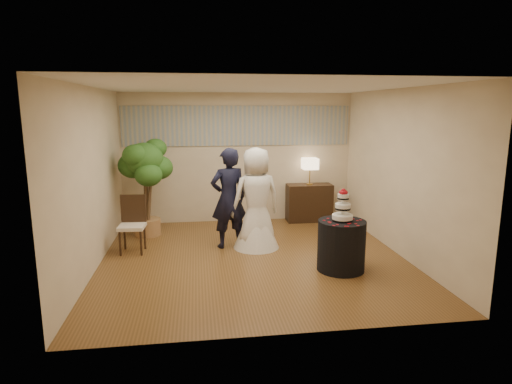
{
  "coord_description": "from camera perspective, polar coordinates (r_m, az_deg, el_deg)",
  "views": [
    {
      "loc": [
        -0.9,
        -6.77,
        2.47
      ],
      "look_at": [
        0.1,
        0.4,
        1.05
      ],
      "focal_mm": 30.0,
      "sensor_mm": 36.0,
      "label": 1
    }
  ],
  "objects": [
    {
      "name": "floor",
      "position": [
        7.26,
        -0.35,
        -8.78
      ],
      "size": [
        5.0,
        5.0,
        0.0
      ],
      "primitive_type": "cube",
      "color": "brown",
      "rests_on": "ground"
    },
    {
      "name": "wall_back",
      "position": [
        9.38,
        -2.38,
        4.53
      ],
      "size": [
        5.0,
        0.06,
        2.8
      ],
      "primitive_type": "cube",
      "color": "beige",
      "rests_on": "ground"
    },
    {
      "name": "wall_right",
      "position": [
        7.65,
        18.55,
        2.48
      ],
      "size": [
        0.06,
        5.0,
        2.8
      ],
      "primitive_type": "cube",
      "color": "beige",
      "rests_on": "ground"
    },
    {
      "name": "wall_front",
      "position": [
        4.49,
        3.84,
        -2.71
      ],
      "size": [
        5.0,
        0.06,
        2.8
      ],
      "primitive_type": "cube",
      "color": "beige",
      "rests_on": "ground"
    },
    {
      "name": "cake_table",
      "position": [
        6.77,
        11.3,
        -7.01
      ],
      "size": [
        0.93,
        0.93,
        0.79
      ],
      "primitive_type": "cylinder",
      "rotation": [
        0.0,
        0.0,
        0.34
      ],
      "color": "black",
      "rests_on": "floor"
    },
    {
      "name": "wedding_cake",
      "position": [
        6.6,
        11.51,
        -1.68
      ],
      "size": [
        0.32,
        0.32,
        0.5
      ],
      "primitive_type": null,
      "color": "white",
      "rests_on": "cake_table"
    },
    {
      "name": "groom",
      "position": [
        7.61,
        -3.67,
        -0.83
      ],
      "size": [
        0.74,
        0.58,
        1.8
      ],
      "primitive_type": "imported",
      "rotation": [
        0.0,
        0.0,
        3.4
      ],
      "color": "black",
      "rests_on": "floor"
    },
    {
      "name": "side_chair",
      "position": [
        7.7,
        -16.22,
        -4.23
      ],
      "size": [
        0.48,
        0.5,
        0.99
      ],
      "primitive_type": null,
      "rotation": [
        0.0,
        0.0,
        -0.07
      ],
      "color": "black",
      "rests_on": "floor"
    },
    {
      "name": "ficus_tree",
      "position": [
        8.56,
        -14.5,
        0.62
      ],
      "size": [
        1.19,
        1.19,
        1.93
      ],
      "primitive_type": null,
      "rotation": [
        0.0,
        0.0,
        0.38
      ],
      "color": "#2C5C1E",
      "rests_on": "floor"
    },
    {
      "name": "console",
      "position": [
        9.56,
        7.09,
        -1.42
      ],
      "size": [
        1.0,
        0.45,
        0.82
      ],
      "primitive_type": "cube",
      "rotation": [
        0.0,
        0.0,
        -0.02
      ],
      "color": "black",
      "rests_on": "floor"
    },
    {
      "name": "table_lamp",
      "position": [
        9.44,
        7.19,
        2.75
      ],
      "size": [
        0.32,
        0.32,
        0.58
      ],
      "primitive_type": null,
      "color": "beige",
      "rests_on": "console"
    },
    {
      "name": "mural_border",
      "position": [
        9.3,
        -2.41,
        8.81
      ],
      "size": [
        4.9,
        0.02,
        0.85
      ],
      "primitive_type": "cube",
      "color": "#999B92",
      "rests_on": "wall_back"
    },
    {
      "name": "ceiling",
      "position": [
        6.84,
        -0.38,
        13.86
      ],
      "size": [
        5.0,
        5.0,
        0.0
      ],
      "primitive_type": "cube",
      "color": "white",
      "rests_on": "wall_back"
    },
    {
      "name": "wall_left",
      "position": [
        7.04,
        -20.98,
        1.61
      ],
      "size": [
        0.06,
        5.0,
        2.8
      ],
      "primitive_type": "cube",
      "color": "beige",
      "rests_on": "ground"
    },
    {
      "name": "bride",
      "position": [
        7.56,
        0.03,
        -0.84
      ],
      "size": [
        1.06,
        1.01,
        1.81
      ],
      "primitive_type": "imported",
      "rotation": [
        0.0,
        0.0,
        3.38
      ],
      "color": "white",
      "rests_on": "floor"
    }
  ]
}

